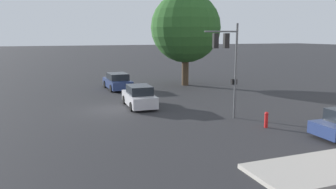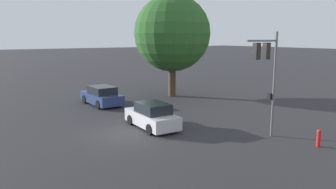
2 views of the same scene
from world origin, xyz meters
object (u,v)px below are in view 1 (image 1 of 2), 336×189
(traffic_signal, at_px, (227,54))
(crossing_car_0, at_px, (117,82))
(crossing_car_1, at_px, (139,97))
(fire_hydrant, at_px, (266,119))
(street_tree, at_px, (186,28))

(traffic_signal, distance_m, crossing_car_0, 14.57)
(traffic_signal, bearing_deg, crossing_car_1, 44.36)
(crossing_car_1, bearing_deg, fire_hydrant, -144.05)
(traffic_signal, bearing_deg, fire_hydrant, -151.09)
(crossing_car_0, xyz_separation_m, fire_hydrant, (16.29, 5.14, -0.26))
(traffic_signal, relative_size, fire_hydrant, 6.43)
(crossing_car_0, bearing_deg, fire_hydrant, -164.54)
(traffic_signal, xyz_separation_m, crossing_car_1, (-5.21, -4.15, -3.34))
(street_tree, height_order, fire_hydrant, street_tree)
(crossing_car_0, distance_m, crossing_car_1, 8.40)
(crossing_car_1, bearing_deg, traffic_signal, -139.37)
(traffic_signal, distance_m, fire_hydrant, 4.63)
(traffic_signal, height_order, crossing_car_1, traffic_signal)
(crossing_car_0, bearing_deg, traffic_signal, -165.67)
(traffic_signal, distance_m, crossing_car_1, 7.45)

